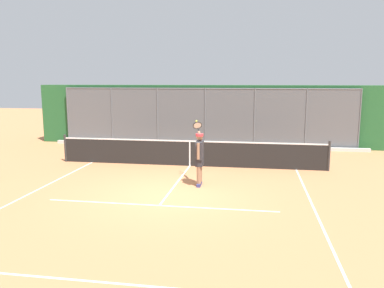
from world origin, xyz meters
name	(u,v)px	position (x,y,z in m)	size (l,w,h in m)	color
ground_plane	(168,195)	(0.00, 0.00, 0.00)	(60.00, 60.00, 0.00)	#C67A4C
court_line_markings	(156,210)	(0.00, 1.25, 0.00)	(7.77, 8.50, 0.01)	white
fence_backdrop	(207,115)	(0.00, -8.64, 1.45)	(16.96, 1.37, 2.93)	#565B60
tennis_net	(190,153)	(0.00, -3.73, 0.49)	(9.99, 0.09, 1.07)	#2D2D2D
tennis_player	(199,155)	(-0.73, -1.14, 0.93)	(0.48, 1.35, 1.89)	navy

